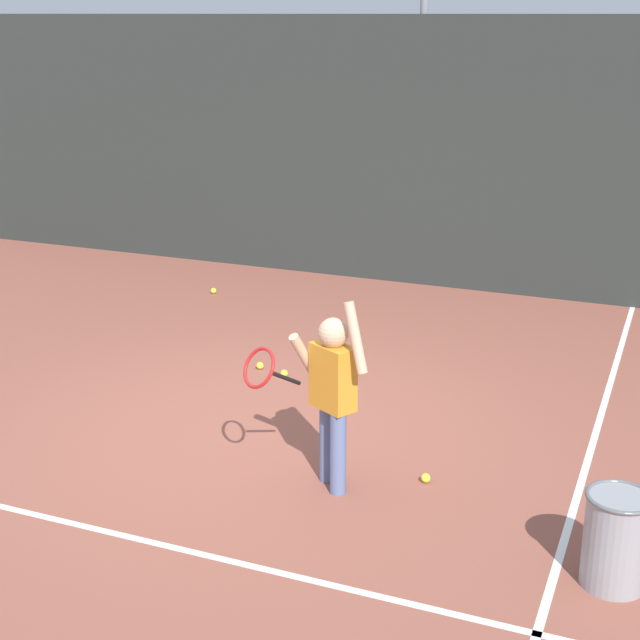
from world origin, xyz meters
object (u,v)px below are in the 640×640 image
tennis_ball_3 (213,291)px  tennis_player (330,387)px  tennis_ball_2 (260,366)px  tennis_ball_0 (284,373)px  tennis_ball_1 (426,478)px  ball_hopper (616,539)px

tennis_ball_3 → tennis_player: bearing=-52.1°
tennis_ball_2 → tennis_ball_3: same height
tennis_player → tennis_ball_0: (-1.11, 1.71, -0.69)m
tennis_ball_1 → tennis_ball_3: (-3.52, 3.45, 0.00)m
tennis_player → tennis_ball_3: size_ratio=20.46×
tennis_ball_1 → tennis_player: bearing=-153.2°
tennis_ball_1 → tennis_ball_2: same height
tennis_player → tennis_ball_0: 2.15m
tennis_player → tennis_ball_3: (-2.92, 3.75, -0.69)m
tennis_ball_0 → tennis_ball_3: size_ratio=1.00×
tennis_ball_0 → tennis_ball_2: size_ratio=1.00×
tennis_player → tennis_ball_3: 4.81m
tennis_ball_1 → tennis_ball_3: same height
tennis_player → tennis_ball_2: tennis_player is taller
tennis_ball_0 → tennis_ball_1: (1.70, -1.41, 0.00)m
tennis_player → tennis_ball_1: size_ratio=20.46×
tennis_player → ball_hopper: size_ratio=2.40×
tennis_ball_0 → tennis_ball_2: bearing=162.4°
tennis_ball_1 → tennis_ball_3: 4.93m
tennis_ball_2 → tennis_ball_0: bearing=-17.6°
ball_hopper → tennis_ball_2: bearing=145.6°
tennis_ball_3 → tennis_ball_0: bearing=-48.4°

